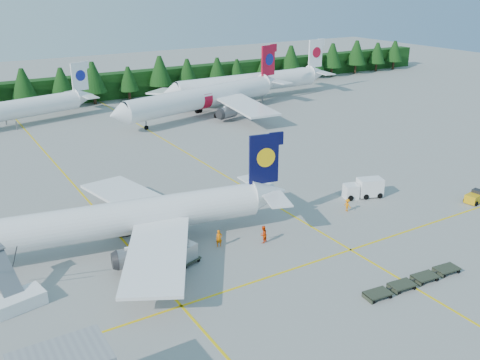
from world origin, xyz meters
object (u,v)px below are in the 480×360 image
service_truck (363,188)px  airliner_red (199,99)px  airstairs (14,297)px  airliner_navy (107,222)px  baggage_tug (475,197)px

service_truck → airliner_red: bearing=107.2°
airliner_red → airstairs: airliner_red is taller
airliner_navy → service_truck: (33.46, -3.26, -2.05)m
airstairs → baggage_tug: (55.19, -6.30, -0.19)m
service_truck → baggage_tug: size_ratio=1.86×
service_truck → baggage_tug: service_truck is taller
airliner_red → service_truck: size_ratio=7.98×
airliner_navy → baggage_tug: size_ratio=12.61×
airliner_red → airstairs: 69.66m
airliner_navy → baggage_tug: (44.60, -12.19, -2.56)m
airliner_navy → airstairs: 12.34m
airliner_navy → airliner_red: 58.36m
airliner_navy → service_truck: airliner_navy is taller
airliner_navy → airliner_red: airliner_red is taller
airliner_red → service_truck: (-1.59, -49.92, -2.67)m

